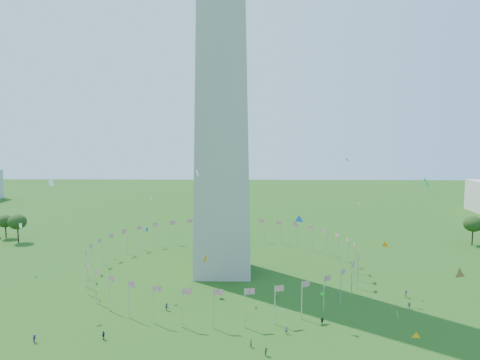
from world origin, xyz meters
TOP-DOWN VIEW (x-y plane):
  - ground at (0.00, 0.00)m, footprint 600.00×600.00m
  - flag_ring at (-0.00, 50.00)m, footprint 80.24×80.24m
  - crowd at (6.10, 1.48)m, footprint 92.02×53.29m
  - kites_aloft at (15.88, 23.27)m, footprint 117.98×71.36m

SIDE VIEW (x-z plane):
  - ground at x=0.00m, z-range 0.00..0.00m
  - crowd at x=6.10m, z-range -0.09..1.85m
  - flag_ring at x=0.00m, z-range 0.00..9.00m
  - kites_aloft at x=15.88m, z-range 2.46..33.99m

